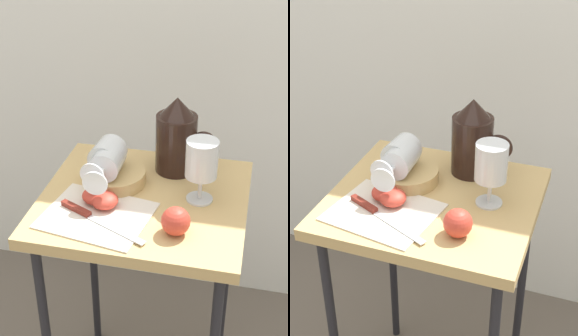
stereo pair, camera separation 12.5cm
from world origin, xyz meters
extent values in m
cube|color=white|center=(0.00, 0.57, 0.99)|extent=(2.40, 0.03, 1.97)
cube|color=tan|center=(0.00, 0.00, 0.72)|extent=(0.50, 0.46, 0.03)
cylinder|color=black|center=(-0.21, 0.19, 0.35)|extent=(0.02, 0.02, 0.71)
cylinder|color=black|center=(0.21, 0.19, 0.35)|extent=(0.02, 0.02, 0.71)
cube|color=silver|center=(-0.09, -0.10, 0.74)|extent=(0.26, 0.23, 0.00)
cylinder|color=tan|center=(-0.09, 0.05, 0.76)|extent=(0.16, 0.16, 0.03)
cylinder|color=black|center=(0.05, 0.14, 0.82)|extent=(0.11, 0.11, 0.15)
cylinder|color=#B23819|center=(0.05, 0.14, 0.78)|extent=(0.10, 0.10, 0.08)
cone|color=black|center=(0.05, 0.14, 0.92)|extent=(0.09, 0.09, 0.05)
torus|color=black|center=(0.12, 0.14, 0.82)|extent=(0.07, 0.01, 0.07)
cylinder|color=silver|center=(0.13, 0.02, 0.74)|extent=(0.06, 0.06, 0.00)
cylinder|color=silver|center=(0.13, 0.02, 0.77)|extent=(0.01, 0.01, 0.06)
cylinder|color=silver|center=(0.13, 0.02, 0.85)|extent=(0.08, 0.08, 0.09)
cylinder|color=#B23819|center=(0.13, 0.02, 0.83)|extent=(0.07, 0.07, 0.05)
cylinder|color=silver|center=(-0.10, 0.05, 0.81)|extent=(0.08, 0.08, 0.08)
cylinder|color=silver|center=(-0.11, -0.02, 0.81)|extent=(0.01, 0.06, 0.01)
cylinder|color=silver|center=(-0.11, -0.05, 0.81)|extent=(0.06, 0.01, 0.06)
cylinder|color=silver|center=(-0.10, 0.03, 0.81)|extent=(0.07, 0.09, 0.07)
cylinder|color=silver|center=(-0.10, -0.05, 0.81)|extent=(0.01, 0.06, 0.01)
cylinder|color=silver|center=(-0.10, -0.08, 0.81)|extent=(0.06, 0.01, 0.06)
ellipsoid|color=#CC3D2D|center=(-0.08, -0.07, 0.76)|extent=(0.06, 0.06, 0.04)
ellipsoid|color=#CC3D2D|center=(-0.10, -0.05, 0.76)|extent=(0.06, 0.06, 0.04)
sphere|color=#CC3D2D|center=(0.10, -0.13, 0.77)|extent=(0.06, 0.06, 0.06)
cube|color=silver|center=(-0.03, -0.15, 0.74)|extent=(0.15, 0.08, 0.00)
cube|color=maroon|center=(-0.14, -0.10, 0.75)|extent=(0.08, 0.05, 0.01)
camera|label=1|loc=(0.24, -1.05, 1.45)|focal=57.05mm
camera|label=2|loc=(0.36, -1.02, 1.45)|focal=57.05mm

